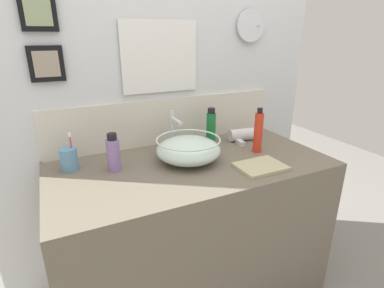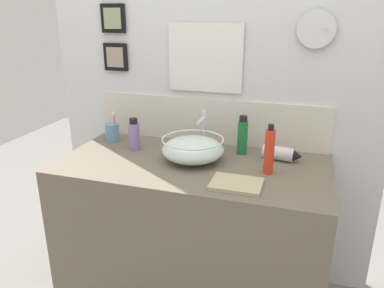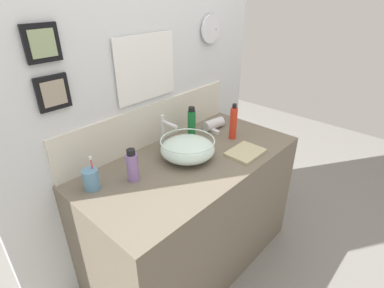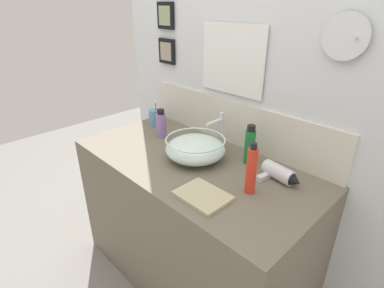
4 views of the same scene
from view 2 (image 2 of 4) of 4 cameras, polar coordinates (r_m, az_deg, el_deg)
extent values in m
cube|color=#6B6051|center=(2.09, 0.06, -13.33)|extent=(1.36, 0.67, 0.82)
cube|color=silver|center=(2.14, 3.09, 9.81)|extent=(1.91, 0.06, 2.37)
cube|color=beige|center=(2.15, 2.72, 3.54)|extent=(1.33, 0.02, 0.26)
cube|color=white|center=(2.09, 2.06, 12.99)|extent=(0.36, 0.01, 0.31)
cube|color=white|center=(2.09, 2.01, 12.97)|extent=(0.42, 0.01, 0.37)
cylinder|color=silver|center=(1.99, 18.42, 16.29)|extent=(0.18, 0.01, 0.18)
cylinder|color=silver|center=(2.01, 19.78, 16.16)|extent=(0.01, 0.06, 0.01)
cube|color=black|center=(2.28, -11.93, 18.23)|extent=(0.15, 0.02, 0.16)
cube|color=gray|center=(2.27, -12.04, 18.22)|extent=(0.11, 0.01, 0.11)
cube|color=black|center=(2.30, -11.55, 12.85)|extent=(0.15, 0.02, 0.16)
cube|color=gray|center=(2.29, -11.66, 12.82)|extent=(0.11, 0.01, 0.11)
ellipsoid|color=silver|center=(1.90, 0.12, -0.85)|extent=(0.32, 0.32, 0.12)
torus|color=silver|center=(1.88, 0.12, 0.73)|extent=(0.32, 0.32, 0.01)
torus|color=#B2B7BC|center=(1.92, 0.12, -2.39)|extent=(0.12, 0.12, 0.01)
cylinder|color=silver|center=(2.08, 1.82, 1.86)|extent=(0.02, 0.02, 0.18)
cylinder|color=silver|center=(2.00, 1.38, 3.57)|extent=(0.02, 0.12, 0.02)
cylinder|color=silver|center=(2.05, 1.85, 4.68)|extent=(0.02, 0.02, 0.03)
cylinder|color=silver|center=(1.97, 13.03, -1.37)|extent=(0.16, 0.09, 0.07)
cone|color=black|center=(1.95, 15.81, -1.81)|extent=(0.05, 0.07, 0.06)
cube|color=silver|center=(1.94, 11.51, -2.34)|extent=(0.04, 0.09, 0.02)
cylinder|color=#598CB2|center=(2.24, -12.04, 1.73)|extent=(0.08, 0.08, 0.11)
cylinder|color=#D83F4C|center=(2.22, -11.68, 2.42)|extent=(0.01, 0.01, 0.16)
cube|color=white|center=(2.20, -11.84, 4.58)|extent=(0.01, 0.01, 0.02)
cylinder|color=#8C6BB2|center=(2.07, -8.78, 1.10)|extent=(0.06, 0.06, 0.15)
cylinder|color=black|center=(2.05, -8.91, 3.48)|extent=(0.04, 0.04, 0.03)
cylinder|color=red|center=(1.77, 11.69, -1.20)|extent=(0.05, 0.05, 0.21)
cylinder|color=black|center=(1.74, 11.96, 2.51)|extent=(0.03, 0.03, 0.03)
cylinder|color=#197233|center=(2.00, 7.69, 0.95)|extent=(0.05, 0.05, 0.18)
cylinder|color=black|center=(1.97, 7.83, 3.84)|extent=(0.04, 0.04, 0.03)
cube|color=tan|center=(1.66, 6.79, -6.06)|extent=(0.22, 0.17, 0.02)
camera|label=1|loc=(1.21, -50.19, 6.69)|focal=28.00mm
camera|label=3|loc=(1.77, -53.80, 17.77)|focal=28.00mm
camera|label=4|loc=(0.85, 54.00, 14.87)|focal=28.00mm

